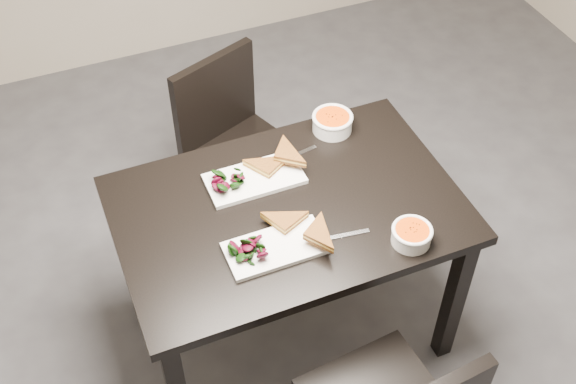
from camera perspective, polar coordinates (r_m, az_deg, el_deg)
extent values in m
cube|color=black|center=(2.54, 0.00, -1.41)|extent=(1.20, 0.80, 0.04)
cube|color=black|center=(2.84, 12.94, -8.14)|extent=(0.06, 0.06, 0.71)
cube|color=black|center=(2.96, -12.29, -4.74)|extent=(0.06, 0.06, 0.71)
cube|color=black|center=(3.19, 6.65, 0.90)|extent=(0.06, 0.06, 0.71)
cube|color=black|center=(2.78, 7.88, -14.13)|extent=(0.04, 0.04, 0.41)
cube|color=black|center=(3.18, -3.33, 2.79)|extent=(0.54, 0.54, 0.04)
cube|color=black|center=(3.17, -3.45, -3.34)|extent=(0.05, 0.05, 0.41)
cube|color=black|center=(3.33, 1.20, -0.10)|extent=(0.05, 0.05, 0.41)
cube|color=black|center=(3.36, -7.50, 0.04)|extent=(0.05, 0.05, 0.41)
cube|color=black|center=(3.52, -2.92, 2.95)|extent=(0.05, 0.05, 0.41)
cube|color=black|center=(3.15, -5.81, 7.41)|extent=(0.41, 0.19, 0.40)
cube|color=white|center=(2.39, -0.96, -4.40)|extent=(0.33, 0.17, 0.02)
cylinder|color=white|center=(2.44, 9.68, -3.43)|extent=(0.13, 0.13, 0.05)
cylinder|color=orange|center=(2.42, 9.74, -3.08)|extent=(0.11, 0.11, 0.02)
torus|color=white|center=(2.41, 9.76, -2.97)|extent=(0.14, 0.14, 0.01)
cube|color=silver|center=(2.44, 4.39, -3.42)|extent=(0.18, 0.04, 0.00)
cube|color=white|center=(2.61, -2.65, 1.04)|extent=(0.35, 0.17, 0.02)
cylinder|color=white|center=(2.81, 3.50, 5.38)|extent=(0.15, 0.15, 0.06)
cylinder|color=orange|center=(2.79, 3.52, 5.80)|extent=(0.13, 0.13, 0.02)
torus|color=white|center=(2.78, 3.53, 5.91)|extent=(0.16, 0.16, 0.02)
cube|color=silver|center=(2.71, 0.59, 2.92)|extent=(0.18, 0.05, 0.00)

